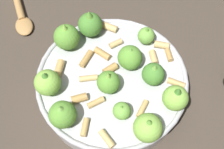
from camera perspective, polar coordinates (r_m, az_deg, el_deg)
ground_plane at (r=0.51m, az=0.00°, el=-3.69°), size 2.40×2.40×0.00m
cooking_pan at (r=0.48m, az=-0.16°, el=-1.63°), size 0.26×0.26×0.11m
wooden_spoon at (r=0.67m, az=-18.99°, el=14.20°), size 0.20×0.16×0.02m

